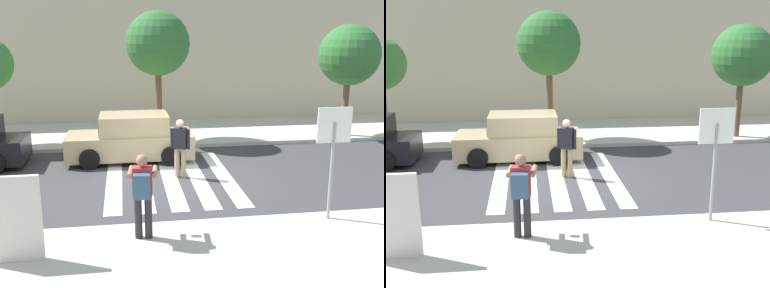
% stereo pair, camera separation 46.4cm
% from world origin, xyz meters
% --- Properties ---
extents(ground_plane, '(120.00, 120.00, 0.00)m').
position_xyz_m(ground_plane, '(0.00, 0.00, 0.00)').
color(ground_plane, '#38383A').
extents(sidewalk_far, '(60.00, 4.80, 0.14)m').
position_xyz_m(sidewalk_far, '(0.00, 6.00, 0.07)').
color(sidewalk_far, beige).
rests_on(sidewalk_far, ground).
extents(building_facade_far, '(56.00, 4.00, 5.72)m').
position_xyz_m(building_facade_far, '(0.00, 10.40, 2.86)').
color(building_facade_far, beige).
rests_on(building_facade_far, ground).
extents(crosswalk_stripe_0, '(0.44, 5.20, 0.01)m').
position_xyz_m(crosswalk_stripe_0, '(-1.60, 0.20, 0.00)').
color(crosswalk_stripe_0, silver).
rests_on(crosswalk_stripe_0, ground).
extents(crosswalk_stripe_1, '(0.44, 5.20, 0.01)m').
position_xyz_m(crosswalk_stripe_1, '(-0.80, 0.20, 0.00)').
color(crosswalk_stripe_1, silver).
rests_on(crosswalk_stripe_1, ground).
extents(crosswalk_stripe_2, '(0.44, 5.20, 0.01)m').
position_xyz_m(crosswalk_stripe_2, '(0.00, 0.20, 0.00)').
color(crosswalk_stripe_2, silver).
rests_on(crosswalk_stripe_2, ground).
extents(crosswalk_stripe_3, '(0.44, 5.20, 0.01)m').
position_xyz_m(crosswalk_stripe_3, '(0.80, 0.20, 0.00)').
color(crosswalk_stripe_3, silver).
rests_on(crosswalk_stripe_3, ground).
extents(crosswalk_stripe_4, '(0.44, 5.20, 0.01)m').
position_xyz_m(crosswalk_stripe_4, '(1.60, 0.20, 0.00)').
color(crosswalk_stripe_4, silver).
rests_on(crosswalk_stripe_4, ground).
extents(stop_sign, '(0.76, 0.08, 2.48)m').
position_xyz_m(stop_sign, '(3.13, -3.54, 1.94)').
color(stop_sign, gray).
rests_on(stop_sign, sidewalk_near).
extents(photographer_with_backpack, '(0.63, 0.88, 1.72)m').
position_xyz_m(photographer_with_backpack, '(-0.95, -3.95, 1.17)').
color(photographer_with_backpack, '#232328').
rests_on(photographer_with_backpack, sidewalk_near).
extents(pedestrian_crossing, '(0.55, 0.36, 1.72)m').
position_xyz_m(pedestrian_crossing, '(0.32, 0.22, 0.97)').
color(pedestrian_crossing, tan).
rests_on(pedestrian_crossing, ground).
extents(parked_car_tan, '(4.10, 1.92, 1.55)m').
position_xyz_m(parked_car_tan, '(-1.05, 2.30, 0.73)').
color(parked_car_tan, tan).
rests_on(parked_car_tan, ground).
extents(street_tree_center, '(2.38, 2.38, 4.80)m').
position_xyz_m(street_tree_center, '(0.08, 4.70, 3.72)').
color(street_tree_center, brown).
rests_on(street_tree_center, sidewalk_far).
extents(street_tree_east, '(2.34, 2.34, 4.33)m').
position_xyz_m(street_tree_east, '(7.42, 4.22, 3.28)').
color(street_tree_east, brown).
rests_on(street_tree_east, sidewalk_far).
extents(advertising_board, '(1.10, 0.11, 1.60)m').
position_xyz_m(advertising_board, '(-3.31, -4.52, 0.94)').
color(advertising_board, beige).
rests_on(advertising_board, sidewalk_near).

